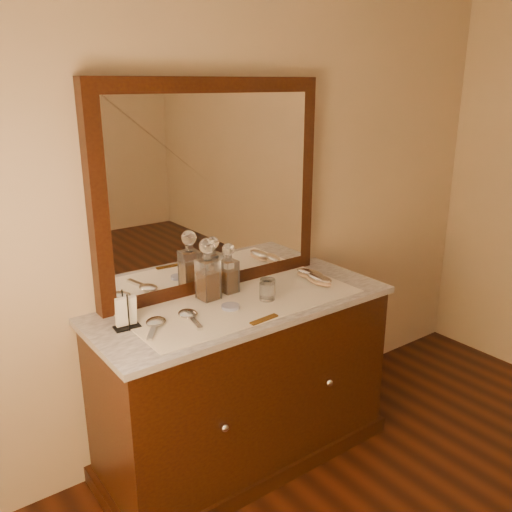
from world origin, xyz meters
The scene contains 18 objects.
dresser_cabinet centered at (0.00, 1.96, 0.41)m, with size 1.40×0.55×0.82m, color black.
dresser_plinth centered at (0.00, 1.96, 0.04)m, with size 1.46×0.59×0.08m, color black.
knob_left centered at (-0.30, 1.67, 0.45)m, with size 0.04×0.04×0.04m, color silver.
knob_right centered at (0.30, 1.67, 0.45)m, with size 0.04×0.04×0.04m, color silver.
marble_top centered at (0.00, 1.96, 0.83)m, with size 1.44×0.59×0.03m, color silver.
mirror_frame centered at (0.00, 2.20, 1.35)m, with size 1.20×0.08×1.00m, color black.
mirror_glass centered at (0.00, 2.17, 1.35)m, with size 1.06×0.01×0.86m, color white.
lace_runner centered at (0.00, 1.94, 0.85)m, with size 1.10×0.45×0.00m, color silver.
pin_dish centered at (-0.10, 1.92, 0.86)m, with size 0.08×0.08×0.01m, color white.
comb centered at (-0.05, 1.73, 0.86)m, with size 0.14×0.03×0.01m, color brown.
napkin_rack centered at (-0.55, 2.01, 0.91)m, with size 0.11×0.07×0.16m.
decanter_left centered at (-0.12, 2.08, 0.97)m, with size 0.10×0.10×0.30m.
decanter_right centered at (0.01, 2.09, 0.95)m, with size 0.08×0.08×0.25m.
brush_near centered at (0.44, 1.91, 0.88)m, with size 0.07×0.16×0.04m.
brush_far centered at (0.46, 2.00, 0.88)m, with size 0.11×0.17×0.04m.
hand_mirror_outer centered at (-0.45, 1.96, 0.86)m, with size 0.17×0.21×0.02m.
hand_mirror_inner centered at (-0.29, 1.94, 0.86)m, with size 0.10×0.22×0.02m.
tumblers centered at (0.12, 1.92, 0.90)m, with size 0.11×0.11×0.08m.
Camera 1 is at (-1.34, 0.05, 1.83)m, focal length 37.89 mm.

